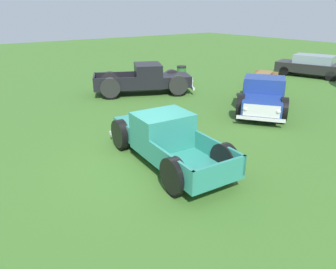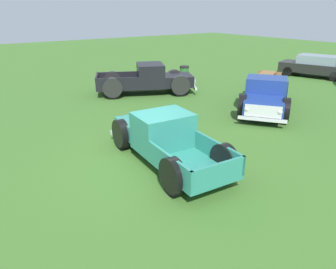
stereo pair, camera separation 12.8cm
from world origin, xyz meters
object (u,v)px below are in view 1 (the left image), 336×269
at_px(pickup_truck_behind_left, 263,95).
at_px(pickup_truck_behind_right, 149,79).
at_px(trash_can, 181,73).
at_px(sedan_distant_a, 311,65).
at_px(picnic_table, 263,78).
at_px(pickup_truck_foreground, 162,137).

xyz_separation_m(pickup_truck_behind_left, pickup_truck_behind_right, (-5.68, -2.23, 0.03)).
bearing_deg(trash_can, sedan_distant_a, 63.48).
relative_size(sedan_distant_a, picnic_table, 2.03).
bearing_deg(trash_can, pickup_truck_behind_right, -66.86).
distance_m(sedan_distant_a, trash_can, 8.91).
bearing_deg(pickup_truck_foreground, sedan_distant_a, 105.92).
bearing_deg(pickup_truck_foreground, trash_can, 138.41).
relative_size(picnic_table, trash_can, 2.39).
distance_m(pickup_truck_behind_left, picnic_table, 5.24).
height_order(pickup_truck_behind_right, picnic_table, pickup_truck_behind_right).
bearing_deg(sedan_distant_a, pickup_truck_behind_left, -70.95).
relative_size(pickup_truck_behind_right, picnic_table, 2.40).
xyz_separation_m(pickup_truck_behind_right, picnic_table, (2.50, 6.38, -0.26)).
height_order(sedan_distant_a, picnic_table, sedan_distant_a).
height_order(pickup_truck_behind_left, picnic_table, pickup_truck_behind_left).
distance_m(pickup_truck_foreground, trash_can, 11.19).
bearing_deg(pickup_truck_behind_left, trash_can, 171.16).
height_order(pickup_truck_foreground, sedan_distant_a, pickup_truck_foreground).
bearing_deg(pickup_truck_behind_left, sedan_distant_a, 109.05).
distance_m(pickup_truck_foreground, pickup_truck_behind_left, 6.44).
xyz_separation_m(pickup_truck_foreground, sedan_distant_a, (-4.39, 15.39, 0.05)).
bearing_deg(sedan_distant_a, pickup_truck_behind_right, -102.71).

